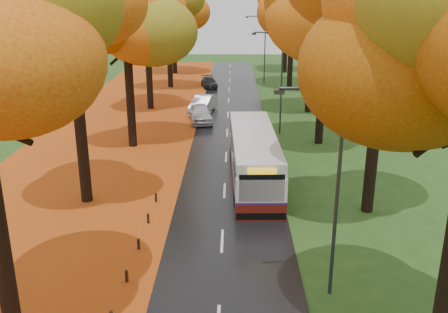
{
  "coord_description": "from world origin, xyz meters",
  "views": [
    {
      "loc": [
        0.47,
        -8.44,
        11.08
      ],
      "look_at": [
        0.0,
        16.52,
        2.6
      ],
      "focal_mm": 40.0,
      "sensor_mm": 36.0,
      "label": 1
    }
  ],
  "objects_px": {
    "streetlamp_near": "(331,178)",
    "streetlamp_far": "(263,44)",
    "car_dark": "(209,82)",
    "car_white": "(200,113)",
    "bus": "(254,156)",
    "car_silver": "(203,104)",
    "streetlamp_mid": "(278,75)"
  },
  "relations": [
    {
      "from": "car_dark",
      "to": "car_white",
      "type": "bearing_deg",
      "value": -100.63
    },
    {
      "from": "streetlamp_far",
      "to": "bus",
      "type": "distance_m",
      "value": 32.66
    },
    {
      "from": "streetlamp_near",
      "to": "car_silver",
      "type": "bearing_deg",
      "value": 102.28
    },
    {
      "from": "streetlamp_mid",
      "to": "car_silver",
      "type": "bearing_deg",
      "value": 132.3
    },
    {
      "from": "bus",
      "to": "car_white",
      "type": "relative_size",
      "value": 2.49
    },
    {
      "from": "car_white",
      "to": "car_silver",
      "type": "xyz_separation_m",
      "value": [
        0.0,
        3.57,
        -0.0
      ]
    },
    {
      "from": "streetlamp_near",
      "to": "streetlamp_far",
      "type": "xyz_separation_m",
      "value": [
        0.0,
        44.0,
        0.0
      ]
    },
    {
      "from": "streetlamp_near",
      "to": "car_white",
      "type": "bearing_deg",
      "value": 103.95
    },
    {
      "from": "streetlamp_far",
      "to": "car_silver",
      "type": "bearing_deg",
      "value": -112.66
    },
    {
      "from": "bus",
      "to": "car_dark",
      "type": "bearing_deg",
      "value": 95.88
    },
    {
      "from": "streetlamp_far",
      "to": "car_dark",
      "type": "distance_m",
      "value": 8.02
    },
    {
      "from": "streetlamp_near",
      "to": "car_dark",
      "type": "relative_size",
      "value": 2.04
    },
    {
      "from": "streetlamp_mid",
      "to": "car_silver",
      "type": "xyz_separation_m",
      "value": [
        -6.3,
        6.92,
        -3.9
      ]
    },
    {
      "from": "bus",
      "to": "streetlamp_far",
      "type": "bearing_deg",
      "value": 84.14
    },
    {
      "from": "streetlamp_mid",
      "to": "streetlamp_far",
      "type": "relative_size",
      "value": 1.0
    },
    {
      "from": "streetlamp_mid",
      "to": "car_silver",
      "type": "relative_size",
      "value": 1.71
    },
    {
      "from": "streetlamp_near",
      "to": "streetlamp_far",
      "type": "distance_m",
      "value": 44.0
    },
    {
      "from": "car_dark",
      "to": "streetlamp_mid",
      "type": "bearing_deg",
      "value": -82.48
    },
    {
      "from": "bus",
      "to": "car_white",
      "type": "height_order",
      "value": "bus"
    },
    {
      "from": "car_white",
      "to": "car_silver",
      "type": "distance_m",
      "value": 3.57
    },
    {
      "from": "streetlamp_near",
      "to": "streetlamp_far",
      "type": "relative_size",
      "value": 1.0
    },
    {
      "from": "streetlamp_near",
      "to": "car_dark",
      "type": "distance_m",
      "value": 41.89
    },
    {
      "from": "car_silver",
      "to": "streetlamp_near",
      "type": "bearing_deg",
      "value": -64.63
    },
    {
      "from": "car_dark",
      "to": "streetlamp_near",
      "type": "bearing_deg",
      "value": -91.94
    },
    {
      "from": "streetlamp_near",
      "to": "streetlamp_mid",
      "type": "distance_m",
      "value": 22.0
    },
    {
      "from": "streetlamp_mid",
      "to": "bus",
      "type": "xyz_separation_m",
      "value": [
        -2.25,
        -10.43,
        -3.13
      ]
    },
    {
      "from": "streetlamp_mid",
      "to": "car_silver",
      "type": "height_order",
      "value": "streetlamp_mid"
    },
    {
      "from": "streetlamp_far",
      "to": "car_dark",
      "type": "xyz_separation_m",
      "value": [
        -6.3,
        -2.79,
        -4.1
      ]
    },
    {
      "from": "streetlamp_far",
      "to": "car_silver",
      "type": "distance_m",
      "value": 16.8
    },
    {
      "from": "car_silver",
      "to": "car_dark",
      "type": "distance_m",
      "value": 12.29
    },
    {
      "from": "car_white",
      "to": "bus",
      "type": "bearing_deg",
      "value": -82.73
    },
    {
      "from": "bus",
      "to": "car_dark",
      "type": "xyz_separation_m",
      "value": [
        -4.05,
        29.64,
        -0.97
      ]
    }
  ]
}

